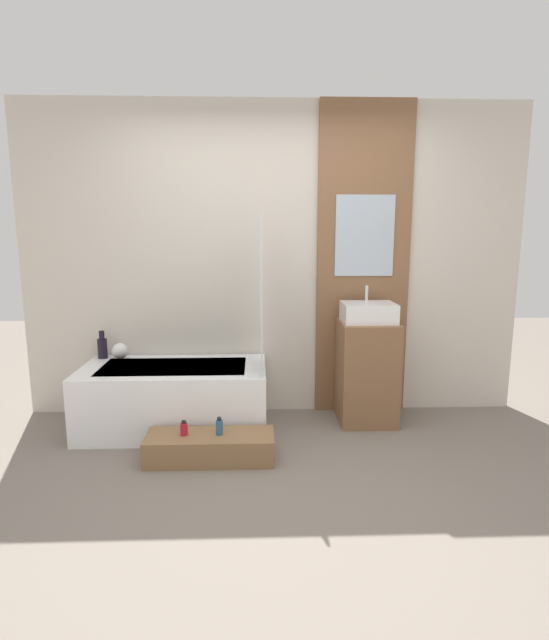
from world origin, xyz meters
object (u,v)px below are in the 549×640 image
sink (368,312)px  vase_round_light (120,351)px  bottle_soap_primary (184,429)px  wooden_step_bench (210,447)px  vase_tall_dark (102,347)px  bathtub (175,397)px  bottle_soap_secondary (219,427)px

sink → vase_round_light: bearing=176.1°
bottle_soap_primary → wooden_step_bench: bearing=0.0°
wooden_step_bench → vase_tall_dark: bearing=138.5°
bathtub → wooden_step_bench: (0.33, -0.57, -0.17)m
vase_tall_dark → sink: bearing=-4.4°
vase_tall_dark → vase_round_light: vase_tall_dark is taller
vase_tall_dark → bottle_soap_primary: vase_tall_dark is taller
sink → vase_tall_dark: sink is taller
vase_tall_dark → bathtub: bearing=-24.1°
bathtub → vase_tall_dark: bearing=155.9°
sink → bottle_soap_primary: size_ratio=4.03×
bathtub → sink: sink is taller
bottle_soap_primary → vase_tall_dark: bearing=132.7°
bottle_soap_secondary → wooden_step_bench: bearing=180.0°
vase_tall_dark → vase_round_light: size_ratio=1.77×
vase_round_light → bottle_soap_secondary: (0.88, -0.82, -0.34)m
bathtub → bottle_soap_secondary: size_ratio=11.66×
bathtub → bottle_soap_primary: size_ratio=13.86×
wooden_step_bench → vase_tall_dark: size_ratio=3.80×
bathtub → vase_tall_dark: 0.77m
sink → vase_round_light: size_ratio=3.20×
vase_round_light → bottle_soap_primary: size_ratio=1.26×
bottle_soap_secondary → vase_tall_dark: bearing=140.4°
bathtub → bottle_soap_secondary: 0.69m
wooden_step_bench → vase_round_light: vase_round_light is taller
sink → bottle_soap_primary: 1.70m
vase_round_light → bottle_soap_primary: (0.63, -0.82, -0.35)m
sink → vase_tall_dark: (-2.18, 0.17, -0.31)m
bottle_soap_primary → bottle_soap_secondary: bearing=0.0°
vase_round_light → bathtub: bearing=-28.0°
wooden_step_bench → bathtub: bearing=120.1°
bathtub → wooden_step_bench: bearing=-59.9°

